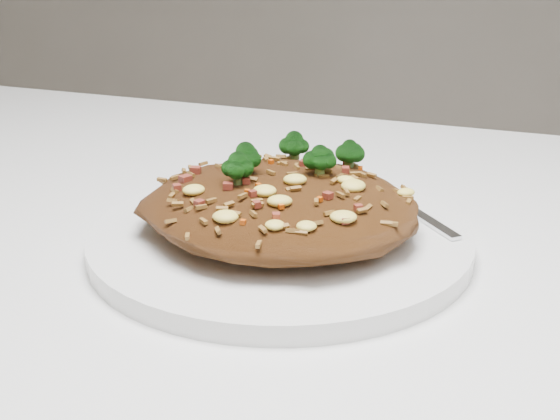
% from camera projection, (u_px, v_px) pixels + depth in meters
% --- Properties ---
extents(dining_table, '(1.20, 0.80, 0.75)m').
position_uv_depth(dining_table, '(194.00, 364.00, 0.58)').
color(dining_table, white).
rests_on(dining_table, ground).
extents(plate, '(0.27, 0.27, 0.01)m').
position_uv_depth(plate, '(280.00, 239.00, 0.55)').
color(plate, white).
rests_on(plate, dining_table).
extents(fried_rice, '(0.19, 0.18, 0.06)m').
position_uv_depth(fried_rice, '(280.00, 195.00, 0.54)').
color(fried_rice, brown).
rests_on(fried_rice, plate).
extents(fork, '(0.12, 0.13, 0.00)m').
position_uv_depth(fork, '(401.00, 203.00, 0.59)').
color(fork, silver).
rests_on(fork, plate).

